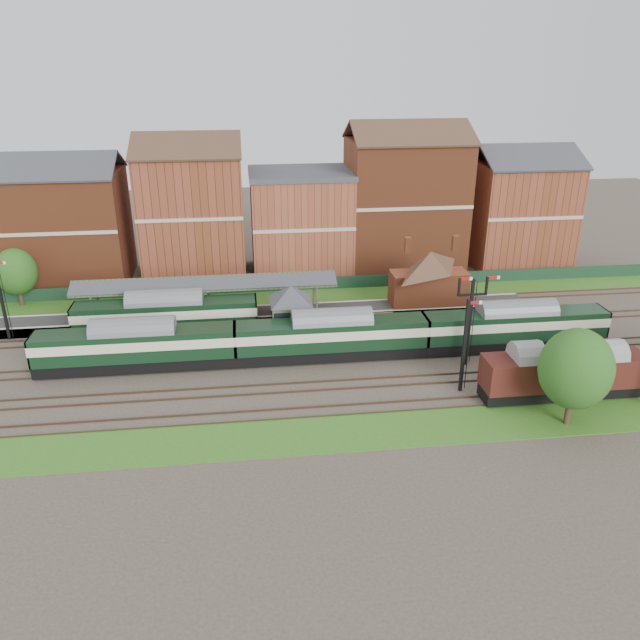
{
  "coord_description": "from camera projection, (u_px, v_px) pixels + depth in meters",
  "views": [
    {
      "loc": [
        -6.9,
        -50.0,
        25.43
      ],
      "look_at": [
        -0.47,
        2.0,
        3.0
      ],
      "focal_mm": 35.0,
      "sensor_mm": 36.0,
      "label": 1
    }
  ],
  "objects": [
    {
      "name": "brick_hut",
      "position": [
        375.0,
        329.0,
        59.46
      ],
      "size": [
        3.2,
        2.64,
        2.94
      ],
      "color": "brown",
      "rests_on": "ground"
    },
    {
      "name": "ground",
      "position": [
        328.0,
        359.0,
        56.4
      ],
      "size": [
        160.0,
        160.0,
        0.0
      ],
      "primitive_type": "plane",
      "color": "#473D33",
      "rests_on": "ground"
    },
    {
      "name": "platform_railcar",
      "position": [
        166.0,
        315.0,
        59.74
      ],
      "size": [
        17.34,
        2.73,
        3.99
      ],
      "color": "black",
      "rests_on": "ground"
    },
    {
      "name": "grass_front",
      "position": [
        350.0,
        432.0,
        45.44
      ],
      "size": [
        90.0,
        5.0,
        0.06
      ],
      "primitive_type": "cube",
      "color": "#2D6619",
      "rests_on": "ground"
    },
    {
      "name": "goods_van_a",
      "position": [
        524.0,
        375.0,
        48.94
      ],
      "size": [
        6.41,
        2.78,
        3.89
      ],
      "color": "black",
      "rests_on": "ground"
    },
    {
      "name": "grass_back",
      "position": [
        309.0,
        296.0,
        70.99
      ],
      "size": [
        90.0,
        4.5,
        0.06
      ],
      "primitive_type": "cube",
      "color": "#2D6619",
      "rests_on": "ground"
    },
    {
      "name": "town_backdrop",
      "position": [
        299.0,
        217.0,
        76.43
      ],
      "size": [
        69.0,
        10.0,
        16.0
      ],
      "color": "brown",
      "rests_on": "ground"
    },
    {
      "name": "tree_back",
      "position": [
        16.0,
        272.0,
        66.86
      ],
      "size": [
        4.41,
        4.41,
        6.44
      ],
      "color": "#382619",
      "rests_on": "ground"
    },
    {
      "name": "semaphore_platform_end",
      "position": [
        2.0,
        299.0,
        58.68
      ],
      "size": [
        1.23,
        0.25,
        8.0
      ],
      "color": "black",
      "rests_on": "ground"
    },
    {
      "name": "goods_van_b",
      "position": [
        605.0,
        371.0,
        49.76
      ],
      "size": [
        6.07,
        2.63,
        3.68
      ],
      "color": "black",
      "rests_on": "ground"
    },
    {
      "name": "tree_far",
      "position": [
        576.0,
        369.0,
        44.67
      ],
      "size": [
        5.24,
        5.24,
        7.64
      ],
      "color": "#382619",
      "rests_on": "ground"
    },
    {
      "name": "fence",
      "position": [
        307.0,
        284.0,
        72.53
      ],
      "size": [
        90.0,
        0.12,
        1.5
      ],
      "primitive_type": "cube",
      "color": "#193823",
      "rests_on": "ground"
    },
    {
      "name": "platform",
      "position": [
        267.0,
        315.0,
        64.53
      ],
      "size": [
        55.0,
        3.4,
        1.0
      ],
      "primitive_type": "cube",
      "color": "#2D2D2D",
      "rests_on": "ground"
    },
    {
      "name": "canopy",
      "position": [
        206.0,
        280.0,
        62.25
      ],
      "size": [
        26.0,
        3.89,
        4.08
      ],
      "color": "#444B2E",
      "rests_on": "platform"
    },
    {
      "name": "semaphore_siding",
      "position": [
        465.0,
        344.0,
        49.51
      ],
      "size": [
        1.23,
        0.25,
        8.0
      ],
      "color": "black",
      "rests_on": "ground"
    },
    {
      "name": "signal_box",
      "position": [
        291.0,
        314.0,
        57.77
      ],
      "size": [
        5.4,
        5.4,
        6.0
      ],
      "color": "#607251",
      "rests_on": "ground"
    },
    {
      "name": "semaphore_bracket",
      "position": [
        470.0,
        316.0,
        53.66
      ],
      "size": [
        3.6,
        0.25,
        8.18
      ],
      "color": "black",
      "rests_on": "ground"
    },
    {
      "name": "station_building",
      "position": [
        429.0,
        277.0,
        65.09
      ],
      "size": [
        8.1,
        8.1,
        5.9
      ],
      "color": "brown",
      "rests_on": "platform"
    },
    {
      "name": "dmu_train",
      "position": [
        332.0,
        335.0,
        55.53
      ],
      "size": [
        51.29,
        2.7,
        3.94
      ],
      "color": "black",
      "rests_on": "ground"
    }
  ]
}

